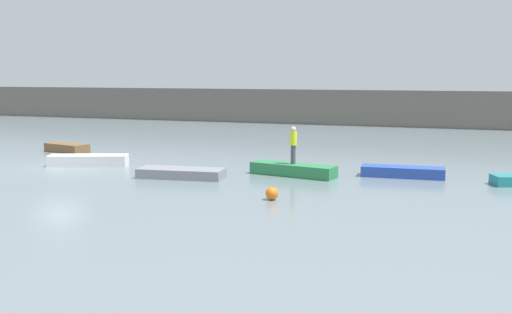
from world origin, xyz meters
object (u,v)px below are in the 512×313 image
(rowboat_green, at_px, (293,170))
(rowboat_grey, at_px, (181,173))
(person_hiviz_shirt, at_px, (293,143))
(rowboat_blue, at_px, (402,172))
(rowboat_white, at_px, (88,160))
(mooring_buoy, at_px, (272,193))
(rowboat_brown, at_px, (67,148))

(rowboat_green, bearing_deg, rowboat_grey, -143.10)
(person_hiviz_shirt, bearing_deg, rowboat_blue, 15.15)
(rowboat_blue, bearing_deg, rowboat_grey, -162.88)
(rowboat_white, height_order, mooring_buoy, rowboat_white)
(rowboat_green, xyz_separation_m, rowboat_blue, (4.66, 1.26, -0.03))
(rowboat_blue, bearing_deg, person_hiviz_shirt, -168.29)
(rowboat_brown, bearing_deg, person_hiviz_shirt, 1.01)
(rowboat_white, distance_m, mooring_buoy, 11.84)
(rowboat_grey, distance_m, person_hiviz_shirt, 5.12)
(rowboat_grey, height_order, rowboat_green, rowboat_green)
(person_hiviz_shirt, bearing_deg, mooring_buoy, -82.98)
(rowboat_grey, height_order, person_hiviz_shirt, person_hiviz_shirt)
(rowboat_brown, height_order, rowboat_green, rowboat_green)
(rowboat_brown, relative_size, rowboat_white, 0.70)
(rowboat_green, bearing_deg, rowboat_white, -165.44)
(rowboat_brown, bearing_deg, rowboat_blue, 7.68)
(person_hiviz_shirt, bearing_deg, rowboat_green, 3.58)
(rowboat_green, bearing_deg, rowboat_blue, 26.22)
(rowboat_white, bearing_deg, mooring_buoy, -41.89)
(rowboat_blue, height_order, mooring_buoy, mooring_buoy)
(rowboat_white, relative_size, rowboat_green, 0.98)
(rowboat_grey, relative_size, mooring_buoy, 8.04)
(rowboat_brown, height_order, rowboat_white, rowboat_white)
(rowboat_green, bearing_deg, person_hiviz_shirt, -165.36)
(rowboat_white, height_order, rowboat_blue, rowboat_white)
(rowboat_blue, xyz_separation_m, person_hiviz_shirt, (-4.66, -1.26, 1.24))
(rowboat_green, relative_size, rowboat_blue, 1.10)
(rowboat_grey, xyz_separation_m, rowboat_blue, (9.13, 3.42, 0.02))
(rowboat_brown, bearing_deg, rowboat_green, 1.01)
(rowboat_blue, distance_m, mooring_buoy, 7.51)
(rowboat_white, distance_m, rowboat_green, 10.37)
(person_hiviz_shirt, distance_m, mooring_buoy, 5.26)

